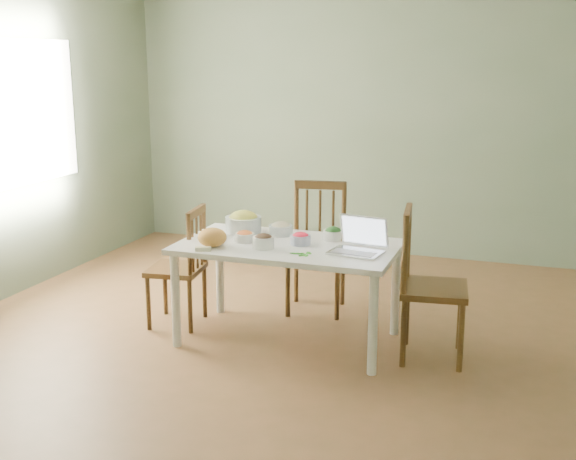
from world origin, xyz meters
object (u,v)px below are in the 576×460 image
(chair_far, at_px, (316,249))
(laptop, at_px, (356,237))
(chair_right, at_px, (434,285))
(dining_table, at_px, (288,293))
(bread_boule, at_px, (212,237))
(bowl_squash, at_px, (243,222))
(chair_left, at_px, (176,266))

(chair_far, height_order, laptop, chair_far)
(chair_far, bearing_deg, chair_right, -40.30)
(dining_table, height_order, chair_far, chair_far)
(chair_far, bearing_deg, bread_boule, -126.63)
(chair_right, xyz_separation_m, bread_boule, (-1.47, -0.26, 0.26))
(bowl_squash, height_order, laptop, laptop)
(chair_right, distance_m, laptop, 0.61)
(dining_table, bearing_deg, chair_far, 89.74)
(dining_table, distance_m, bread_boule, 0.66)
(dining_table, xyz_separation_m, chair_far, (0.00, 0.65, 0.15))
(dining_table, distance_m, chair_far, 0.67)
(chair_left, relative_size, bowl_squash, 3.37)
(bowl_squash, bearing_deg, dining_table, -27.86)
(bread_boule, height_order, laptop, laptop)
(chair_far, xyz_separation_m, bowl_squash, (-0.43, -0.42, 0.28))
(chair_left, height_order, bread_boule, chair_left)
(laptop, bearing_deg, chair_right, 20.51)
(chair_right, bearing_deg, dining_table, 84.59)
(chair_far, distance_m, chair_left, 1.09)
(dining_table, relative_size, bowl_squash, 5.66)
(chair_left, distance_m, chair_right, 1.90)
(chair_left, distance_m, bread_boule, 0.59)
(bowl_squash, bearing_deg, laptop, -18.38)
(chair_right, distance_m, bread_boule, 1.51)
(chair_far, relative_size, chair_right, 1.00)
(chair_right, distance_m, bowl_squash, 1.47)
(bread_boule, bearing_deg, chair_far, 61.99)
(chair_far, bearing_deg, bowl_squash, -144.07)
(chair_left, height_order, laptop, laptop)
(chair_left, xyz_separation_m, bowl_squash, (0.46, 0.19, 0.33))
(chair_left, bearing_deg, dining_table, 80.06)
(dining_table, distance_m, laptop, 0.69)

